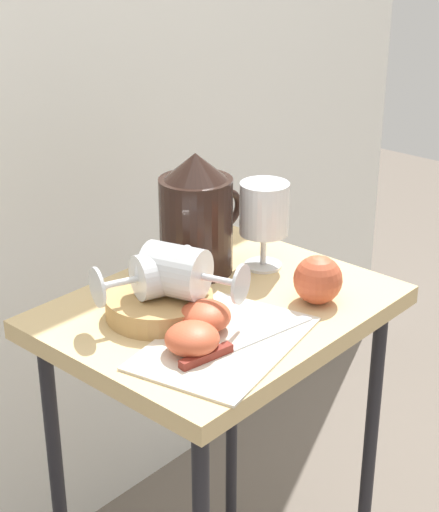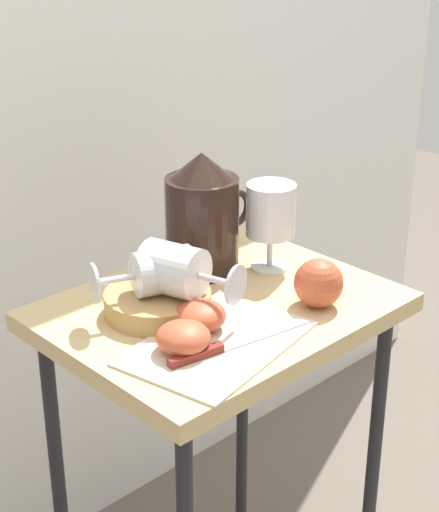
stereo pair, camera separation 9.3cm
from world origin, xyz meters
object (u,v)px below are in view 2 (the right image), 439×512
Objects in this scene: wine_glass_upright at (271,214)px; apple_whole at (319,283)px; pitcher at (203,223)px; wine_glass_tipped_far at (160,271)px; basket_tray at (158,303)px; table at (220,350)px; apple_half_left at (183,337)px; wine_glass_tipped_near at (175,270)px; knife at (220,348)px; apple_half_right at (200,316)px.

wine_glass_upright is 0.17m from apple_whole.
pitcher is 0.17m from wine_glass_tipped_far.
basket_tray is 0.26m from wine_glass_upright.
apple_half_left is (-0.14, -0.08, 0.11)m from table.
wine_glass_tipped_near is 2.18× the size of apple_whole.
knife is at bearing -150.22° from wine_glass_upright.
wine_glass_tipped_far is 2.15× the size of apple_whole.
pitcher is at bearing 25.21° from wine_glass_tipped_far.
wine_glass_tipped_far is (-0.09, 0.04, 0.16)m from table.
wine_glass_tipped_near is at bearing -57.40° from wine_glass_tipped_far.
wine_glass_tipped_far is (0.00, -0.00, 0.05)m from basket_tray.
pitcher is at bearing 41.78° from apple_half_left.
apple_half_left is at bearing -152.41° from apple_half_right.
apple_half_right is 0.07m from knife.
apple_half_left is 0.05m from knife.
pitcher is (0.16, 0.07, 0.07)m from basket_tray.
wine_glass_tipped_far is 0.13m from apple_half_left.
basket_tray is 2.12× the size of apple_half_right.
pitcher is at bearing 46.21° from apple_half_right.
apple_half_right is 1.00× the size of apple_whole.
basket_tray is at bearing -156.18° from pitcher.
apple_half_left is (-0.05, -0.12, 0.01)m from basket_tray.
basket_tray is 0.18m from pitcher.
basket_tray is 2.12× the size of apple_whole.
apple_whole reaches higher than knife.
wine_glass_tipped_near is (-0.14, -0.09, -0.01)m from pitcher.
apple_half_left is 1.00× the size of apple_half_right.
apple_half_right is 0.20m from apple_whole.
pitcher is 0.23m from apple_whole.
knife is at bearing -179.81° from apple_whole.
wine_glass_upright is at bearing -1.24° from basket_tray.
apple_half_left is at bearing -115.71° from wine_glass_tipped_far.
apple_whole is 0.33× the size of knife.
apple_whole is at bearing 0.19° from knife.
knife is (-0.02, -0.15, -0.06)m from wine_glass_tipped_far.
table is at bearing -24.01° from basket_tray.
basket_tray is at bearing 124.82° from wine_glass_tipped_near.
wine_glass_tipped_near reaches higher than apple_half_left.
wine_glass_tipped_near is 0.71× the size of knife.
apple_half_left reaches higher than knife.
wine_glass_tipped_far is 0.70× the size of knife.
wine_glass_tipped_near is at bearing -175.39° from wine_glass_upright.
knife is at bearing -97.07° from wine_glass_tipped_far.
apple_half_right is at bearing -97.28° from wine_glass_tipped_near.
basket_tray is at bearing 66.20° from apple_half_left.
apple_half_right reaches higher than basket_tray.
pitcher reaches higher than wine_glass_tipped_far.
pitcher is at bearing 58.99° from table.
apple_half_right is (-0.23, -0.08, -0.07)m from wine_glass_upright.
table is 0.20m from apple_whole.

